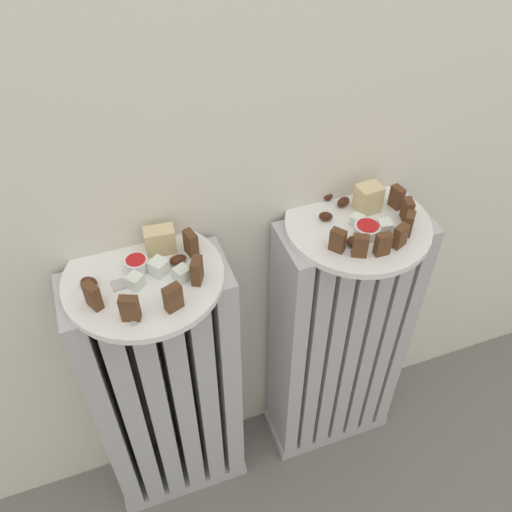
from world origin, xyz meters
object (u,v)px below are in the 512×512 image
Objects in this scene: jam_bowl_left at (137,264)px; radiator_left at (168,395)px; radiator_right at (338,344)px; jam_bowl_right at (367,229)px; plate_right at (358,225)px; plate_left at (144,278)px; fork at (124,298)px.

radiator_left is at bearing -70.25° from jam_bowl_left.
jam_bowl_left is (-0.38, 0.02, 0.36)m from radiator_right.
jam_bowl_right is (0.37, -0.03, 0.35)m from radiator_left.
jam_bowl_left is 0.83× the size of jam_bowl_right.
plate_right reaches higher than radiator_right.
jam_bowl_left reaches higher than plate_left.
radiator_right is 2.59× the size of plate_right.
jam_bowl_right is (-0.00, -0.03, 0.35)m from radiator_right.
jam_bowl_left is 0.06m from fork.
plate_right is at bearing 87.36° from jam_bowl_right.
radiator_right is 0.34m from plate_right.
jam_bowl_right reaches higher than fork.
jam_bowl_left is 0.38× the size of fork.
jam_bowl_left is at bearing 177.72° from radiator_right.
radiator_left is at bearing 180.00° from plate_right.
radiator_left is at bearing 46.69° from fork.
jam_bowl_left is (-0.38, 0.02, 0.02)m from plate_right.
jam_bowl_right reaches higher than radiator_left.
radiator_left is 14.64× the size of jam_bowl_right.
plate_right is (-0.00, 0.00, 0.34)m from radiator_right.
plate_left is (0.00, -0.00, 0.34)m from radiator_left.
jam_bowl_right is at bearing -7.22° from jam_bowl_left.
plate_left is 2.54× the size of fork.
radiator_right is 0.54m from fork.
plate_left is at bearing 180.00° from plate_right.
radiator_right is (0.37, -0.00, 0.00)m from radiator_left.
jam_bowl_left is at bearing 59.96° from fork.
radiator_left is 0.36m from jam_bowl_left.
jam_bowl_right is at bearing -5.02° from plate_left.
plate_left reaches higher than radiator_left.
plate_left is (-0.37, 0.00, 0.34)m from radiator_right.
fork reaches higher than radiator_right.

